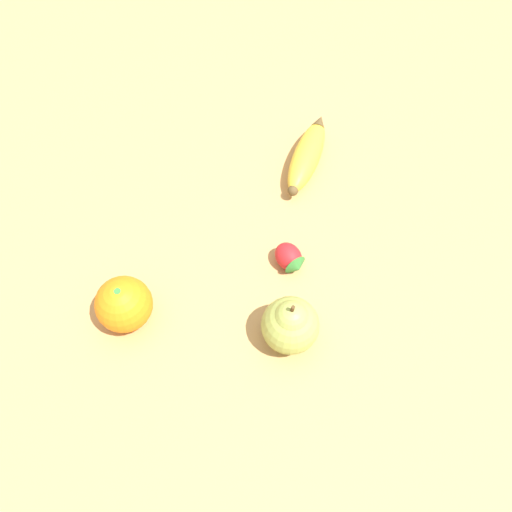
% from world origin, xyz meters
% --- Properties ---
extents(ground_plane, '(3.00, 3.00, 0.00)m').
position_xyz_m(ground_plane, '(0.00, 0.00, 0.00)').
color(ground_plane, tan).
extents(banana, '(0.15, 0.15, 0.04)m').
position_xyz_m(banana, '(0.16, 0.08, 0.02)').
color(banana, gold).
rests_on(banana, ground_plane).
extents(orange, '(0.08, 0.08, 0.08)m').
position_xyz_m(orange, '(-0.21, -0.06, 0.04)').
color(orange, orange).
rests_on(orange, ground_plane).
extents(pear, '(0.08, 0.08, 0.10)m').
position_xyz_m(pear, '(-0.02, -0.19, 0.04)').
color(pear, '#99A84C').
rests_on(pear, ground_plane).
extents(strawberry, '(0.04, 0.05, 0.04)m').
position_xyz_m(strawberry, '(0.04, -0.09, 0.02)').
color(strawberry, red).
rests_on(strawberry, ground_plane).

